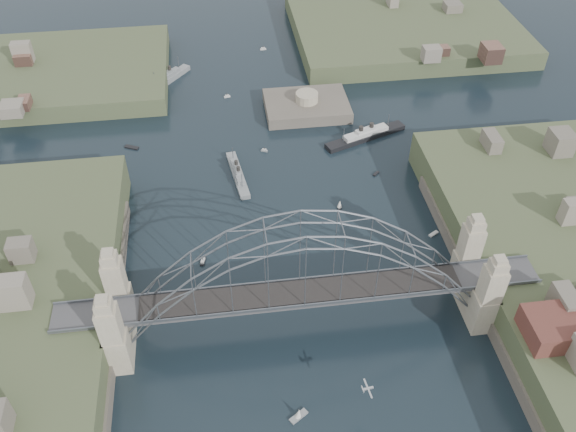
{
  "coord_description": "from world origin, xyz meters",
  "views": [
    {
      "loc": [
        -11.47,
        -67.37,
        87.94
      ],
      "look_at": [
        0.0,
        18.0,
        10.0
      ],
      "focal_mm": 37.77,
      "sensor_mm": 36.0,
      "label": 1
    }
  ],
  "objects_px": {
    "bridge": "(302,277)",
    "naval_cruiser_near": "(238,174)",
    "fort_island": "(306,112)",
    "naval_cruiser_far": "(168,79)",
    "ocean_liner": "(366,136)"
  },
  "relations": [
    {
      "from": "fort_island",
      "to": "naval_cruiser_near",
      "type": "relative_size",
      "value": 1.28
    },
    {
      "from": "naval_cruiser_far",
      "to": "ocean_liner",
      "type": "xyz_separation_m",
      "value": [
        49.64,
        -35.27,
        -0.07
      ]
    },
    {
      "from": "naval_cruiser_near",
      "to": "fort_island",
      "type": "bearing_deg",
      "value": 51.98
    },
    {
      "from": "fort_island",
      "to": "naval_cruiser_near",
      "type": "distance_m",
      "value": 32.97
    },
    {
      "from": "bridge",
      "to": "ocean_liner",
      "type": "xyz_separation_m",
      "value": [
        24.71,
        55.32,
        -11.47
      ]
    },
    {
      "from": "bridge",
      "to": "naval_cruiser_near",
      "type": "height_order",
      "value": "bridge"
    },
    {
      "from": "bridge",
      "to": "naval_cruiser_near",
      "type": "xyz_separation_m",
      "value": [
        -8.3,
        44.04,
        -11.53
      ]
    },
    {
      "from": "naval_cruiser_near",
      "to": "naval_cruiser_far",
      "type": "distance_m",
      "value": 49.43
    },
    {
      "from": "fort_island",
      "to": "ocean_liner",
      "type": "distance_m",
      "value": 19.45
    },
    {
      "from": "bridge",
      "to": "naval_cruiser_far",
      "type": "distance_m",
      "value": 94.65
    },
    {
      "from": "fort_island",
      "to": "ocean_liner",
      "type": "xyz_separation_m",
      "value": [
        12.71,
        -14.68,
        1.19
      ]
    },
    {
      "from": "bridge",
      "to": "fort_island",
      "type": "xyz_separation_m",
      "value": [
        12.0,
        70.0,
        -12.66
      ]
    },
    {
      "from": "fort_island",
      "to": "naval_cruiser_far",
      "type": "bearing_deg",
      "value": 150.86
    },
    {
      "from": "bridge",
      "to": "ocean_liner",
      "type": "distance_m",
      "value": 61.67
    },
    {
      "from": "fort_island",
      "to": "naval_cruiser_near",
      "type": "height_order",
      "value": "fort_island"
    }
  ]
}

